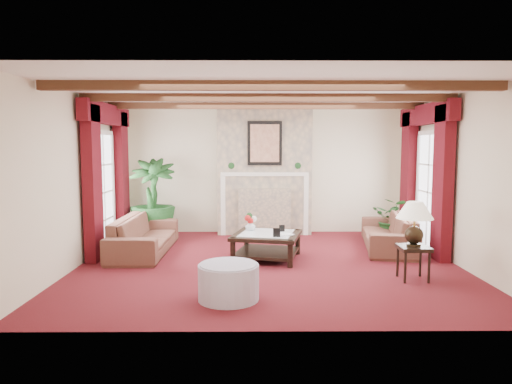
{
  "coord_description": "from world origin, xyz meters",
  "views": [
    {
      "loc": [
        -0.25,
        -7.23,
        1.87
      ],
      "look_at": [
        -0.2,
        0.4,
        1.12
      ],
      "focal_mm": 32.0,
      "sensor_mm": 36.0,
      "label": 1
    }
  ],
  "objects_px": {
    "sofa_left": "(144,229)",
    "sofa_right": "(388,226)",
    "coffee_table": "(267,246)",
    "side_table": "(413,263)",
    "ottoman": "(228,282)",
    "potted_palm": "(153,216)"
  },
  "relations": [
    {
      "from": "sofa_right",
      "to": "side_table",
      "type": "distance_m",
      "value": 2.04
    },
    {
      "from": "sofa_right",
      "to": "coffee_table",
      "type": "xyz_separation_m",
      "value": [
        -2.27,
        -0.81,
        -0.2
      ]
    },
    {
      "from": "sofa_right",
      "to": "coffee_table",
      "type": "bearing_deg",
      "value": -60.43
    },
    {
      "from": "coffee_table",
      "to": "side_table",
      "type": "relative_size",
      "value": 2.19
    },
    {
      "from": "potted_palm",
      "to": "coffee_table",
      "type": "xyz_separation_m",
      "value": [
        2.28,
        -1.74,
        -0.24
      ]
    },
    {
      "from": "potted_palm",
      "to": "ottoman",
      "type": "xyz_separation_m",
      "value": [
        1.75,
        -3.78,
        -0.24
      ]
    },
    {
      "from": "sofa_right",
      "to": "side_table",
      "type": "relative_size",
      "value": 4.53
    },
    {
      "from": "potted_palm",
      "to": "ottoman",
      "type": "height_order",
      "value": "potted_palm"
    },
    {
      "from": "sofa_left",
      "to": "sofa_right",
      "type": "relative_size",
      "value": 0.99
    },
    {
      "from": "sofa_left",
      "to": "ottoman",
      "type": "distance_m",
      "value": 3.02
    },
    {
      "from": "sofa_left",
      "to": "side_table",
      "type": "xyz_separation_m",
      "value": [
        4.19,
        -1.7,
        -0.18
      ]
    },
    {
      "from": "side_table",
      "to": "ottoman",
      "type": "distance_m",
      "value": 2.7
    },
    {
      "from": "sofa_left",
      "to": "sofa_right",
      "type": "distance_m",
      "value": 4.45
    },
    {
      "from": "sofa_right",
      "to": "ottoman",
      "type": "relative_size",
      "value": 2.93
    },
    {
      "from": "sofa_left",
      "to": "coffee_table",
      "type": "xyz_separation_m",
      "value": [
        2.16,
        -0.49,
        -0.21
      ]
    },
    {
      "from": "coffee_table",
      "to": "side_table",
      "type": "bearing_deg",
      "value": -17.85
    },
    {
      "from": "sofa_right",
      "to": "sofa_left",
      "type": "bearing_deg",
      "value": -75.95
    },
    {
      "from": "sofa_right",
      "to": "ottoman",
      "type": "xyz_separation_m",
      "value": [
        -2.81,
        -2.85,
        -0.2
      ]
    },
    {
      "from": "potted_palm",
      "to": "sofa_right",
      "type": "bearing_deg",
      "value": -11.55
    },
    {
      "from": "potted_palm",
      "to": "side_table",
      "type": "distance_m",
      "value": 5.23
    },
    {
      "from": "coffee_table",
      "to": "ottoman",
      "type": "xyz_separation_m",
      "value": [
        -0.53,
        -2.04,
        0.0
      ]
    },
    {
      "from": "sofa_left",
      "to": "side_table",
      "type": "bearing_deg",
      "value": -112.0
    }
  ]
}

